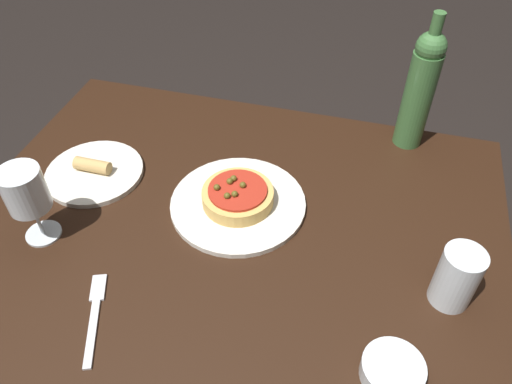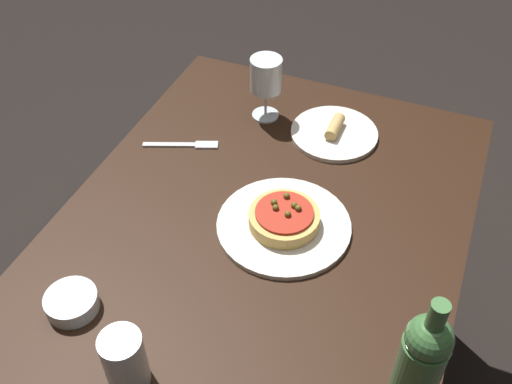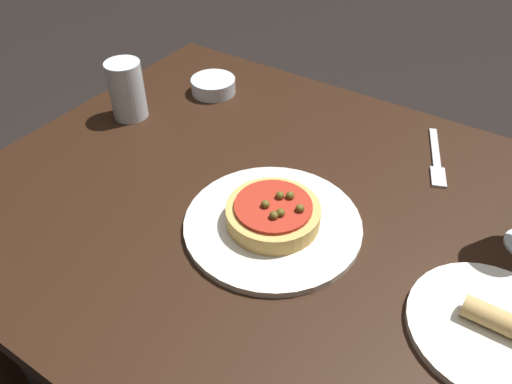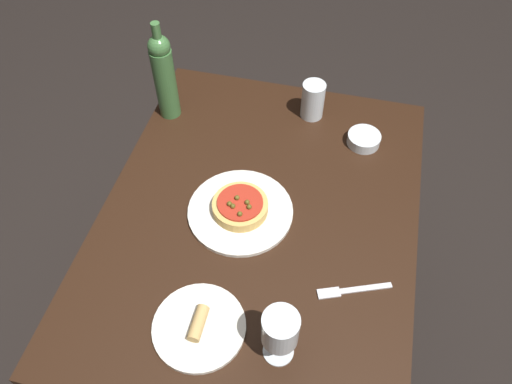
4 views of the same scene
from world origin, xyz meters
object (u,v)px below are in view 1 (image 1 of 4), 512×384
(wine_bottle, at_px, (420,88))
(pizza, at_px, (237,195))
(wine_glass, at_px, (25,192))
(water_cup, at_px, (457,277))
(dinner_plate, at_px, (237,203))
(side_bowl, at_px, (392,371))
(side_plate, at_px, (94,172))
(dining_table, at_px, (233,256))
(fork, at_px, (95,312))

(wine_bottle, bearing_deg, pizza, 43.69)
(pizza, xyz_separation_m, wine_glass, (0.35, 0.18, 0.09))
(pizza, xyz_separation_m, water_cup, (-0.44, 0.12, 0.03))
(dinner_plate, xyz_separation_m, side_bowl, (-0.35, 0.30, 0.01))
(dinner_plate, bearing_deg, side_plate, -1.44)
(dinner_plate, bearing_deg, wine_glass, 27.23)
(wine_bottle, bearing_deg, dinner_plate, 43.71)
(water_cup, bearing_deg, dining_table, -9.53)
(pizza, bearing_deg, water_cup, 164.23)
(water_cup, bearing_deg, pizza, -15.77)
(wine_glass, height_order, fork, wine_glass)
(fork, bearing_deg, wine_glass, 32.28)
(dining_table, xyz_separation_m, pizza, (0.00, -0.05, 0.14))
(side_bowl, bearing_deg, pizza, -40.78)
(pizza, height_order, water_cup, water_cup)
(fork, distance_m, side_plate, 0.37)
(side_bowl, relative_size, side_plate, 0.46)
(wine_glass, height_order, water_cup, wine_glass)
(dining_table, bearing_deg, side_plate, -9.68)
(pizza, relative_size, fork, 0.84)
(wine_bottle, distance_m, fork, 0.83)
(pizza, distance_m, water_cup, 0.45)
(pizza, height_order, wine_bottle, wine_bottle)
(pizza, bearing_deg, dining_table, 92.47)
(wine_glass, height_order, wine_bottle, wine_bottle)
(pizza, relative_size, wine_glass, 0.89)
(dining_table, distance_m, side_bowl, 0.44)
(pizza, relative_size, side_bowl, 1.50)
(dinner_plate, distance_m, fork, 0.36)
(dinner_plate, bearing_deg, fork, 62.78)
(pizza, xyz_separation_m, side_bowl, (-0.35, 0.30, -0.01))
(fork, bearing_deg, water_cup, -93.35)
(dinner_plate, distance_m, side_bowl, 0.46)
(pizza, bearing_deg, side_plate, -1.45)
(water_cup, distance_m, side_bowl, 0.20)
(side_bowl, bearing_deg, water_cup, -116.52)
(pizza, height_order, side_bowl, pizza)
(dining_table, distance_m, wine_bottle, 0.57)
(dining_table, relative_size, side_plate, 5.08)
(wine_glass, bearing_deg, fork, 143.87)
(water_cup, bearing_deg, side_bowl, 63.48)
(dining_table, bearing_deg, pizza, -87.53)
(wine_glass, relative_size, side_bowl, 1.69)
(fork, bearing_deg, wine_bottle, -59.59)
(water_cup, xyz_separation_m, fork, (0.60, 0.20, -0.06))
(dining_table, bearing_deg, wine_bottle, -132.00)
(dining_table, distance_m, water_cup, 0.47)
(dining_table, distance_m, dinner_plate, 0.13)
(dinner_plate, relative_size, side_plate, 1.32)
(dinner_plate, xyz_separation_m, pizza, (0.00, 0.00, 0.02))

